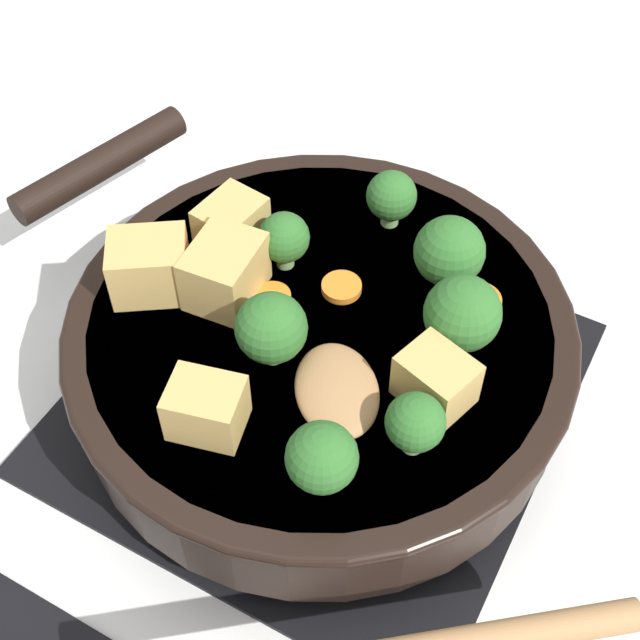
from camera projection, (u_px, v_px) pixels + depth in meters
The scene contains 19 objects.
ground_plane at pixel (320, 398), 0.62m from camera, with size 2.40×2.40×0.00m, color silver.
front_burner_grate at pixel (320, 388), 0.61m from camera, with size 0.31×0.31×0.03m.
skillet_pan at pixel (318, 344), 0.57m from camera, with size 0.41×0.32×0.06m.
wooden_spoon at pixel (367, 528), 0.45m from camera, with size 0.23×0.24×0.02m.
tofu_cube_center_large at pixel (225, 272), 0.55m from camera, with size 0.05×0.04×0.04m, color tan.
tofu_cube_near_handle at pixel (436, 380), 0.50m from camera, with size 0.04×0.03×0.03m, color tan.
tofu_cube_east_chunk at pixel (231, 224), 0.58m from camera, with size 0.04×0.03×0.03m, color tan.
tofu_cube_west_chunk at pixel (206, 408), 0.49m from camera, with size 0.04×0.03×0.03m, color tan.
tofu_cube_back_piece at pixel (149, 266), 0.55m from camera, with size 0.05×0.04×0.04m, color tan.
broccoli_floret_near_spoon at pixel (415, 423), 0.47m from camera, with size 0.03×0.03×0.04m.
broccoli_floret_center_top at pixel (322, 458), 0.46m from camera, with size 0.04×0.04×0.05m.
broccoli_floret_east_rim at pixel (462, 314), 0.52m from camera, with size 0.05×0.05×0.05m.
broccoli_floret_west_rim at pixel (449, 252), 0.55m from camera, with size 0.04×0.04×0.05m.
broccoli_floret_north_edge at pixel (397, 198), 0.59m from camera, with size 0.03×0.03×0.04m.
broccoli_floret_south_cluster at pixel (271, 328), 0.51m from camera, with size 0.04×0.04×0.05m.
broccoli_floret_mid_floret at pixel (284, 238), 0.56m from camera, with size 0.03×0.03×0.04m.
carrot_slice_orange_thin at pixel (271, 300), 0.56m from camera, with size 0.02×0.02×0.01m, color orange.
carrot_slice_near_center at pixel (478, 301), 0.56m from camera, with size 0.03×0.03×0.01m, color orange.
carrot_slice_edge_slice at pixel (347, 289), 0.56m from camera, with size 0.03×0.03×0.01m, color orange.
Camera 1 is at (-0.17, 0.31, 0.51)m, focal length 50.00 mm.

